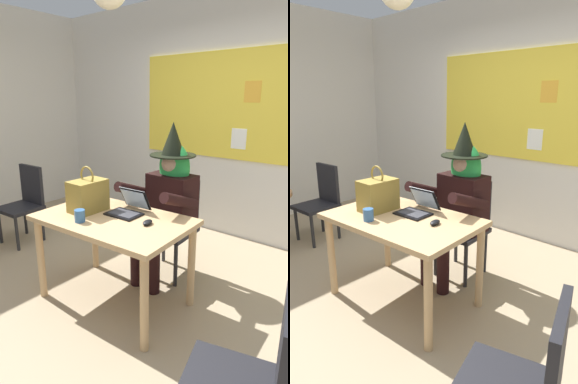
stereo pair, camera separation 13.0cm
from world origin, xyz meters
The scene contains 10 objects.
ground_plane centered at (0.00, 0.00, 0.00)m, with size 24.00×24.00×0.00m, color tan.
wall_back_bulletin centered at (0.00, 1.94, 1.42)m, with size 5.67×2.11×2.82m.
desk_main centered at (-0.03, 0.02, 0.64)m, with size 1.24×0.83×0.74m.
chair_at_desk centered at (0.04, 0.76, 0.51)m, with size 0.45×0.45×0.91m.
person_costumed centered at (0.05, 0.63, 0.80)m, with size 0.60×0.67×1.44m.
laptop centered at (-0.01, 0.17, 0.78)m, with size 0.28×0.31×0.19m.
computer_mouse centered at (0.27, 0.08, 0.76)m, with size 0.06×0.10×0.03m, color black.
handbag centered at (-0.30, 0.00, 0.87)m, with size 0.20×0.30×0.38m.
coffee_mug centered at (-0.16, -0.21, 0.79)m, with size 0.08×0.08×0.10m, color #336099.
chair_spare_by_window centered at (-1.70, 0.22, 0.49)m, with size 0.45×0.45×0.89m.
Camera 2 is at (1.82, -1.59, 1.65)m, focal length 30.89 mm.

